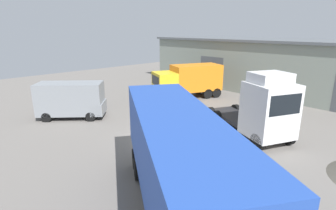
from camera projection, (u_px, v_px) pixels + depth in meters
name	position (u px, v px, depth m)	size (l,w,h in m)	color
ground_plane	(162.00, 138.00, 16.71)	(60.00, 60.00, 0.00)	slate
warehouse_building	(289.00, 66.00, 27.87)	(32.72, 8.92, 5.61)	gray
tractor_unit_white	(264.00, 109.00, 15.82)	(7.03, 4.90, 4.27)	silver
container_trailer_red	(176.00, 154.00, 8.93)	(9.38, 7.03, 4.02)	#2347A3
delivery_van_grey	(73.00, 99.00, 20.03)	(4.72, 5.05, 2.76)	gray
box_truck_yellow	(188.00, 80.00, 25.96)	(4.72, 7.10, 3.25)	yellow
traffic_cone	(170.00, 119.00, 19.28)	(0.40, 0.40, 0.55)	black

